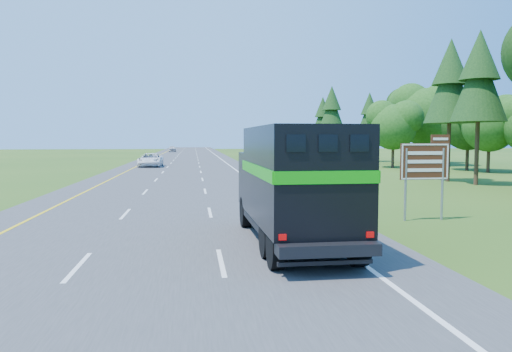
# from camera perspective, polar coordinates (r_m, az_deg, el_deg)

# --- Properties ---
(ground) EXTENTS (300.00, 300.00, 0.00)m
(ground) POSITION_cam_1_polar(r_m,az_deg,el_deg) (11.53, -12.77, -12.48)
(ground) COLOR #254B14
(ground) RESTS_ON ground
(road) EXTENTS (15.00, 260.00, 0.04)m
(road) POSITION_cam_1_polar(r_m,az_deg,el_deg) (61.08, -8.22, 1.18)
(road) COLOR #38383A
(road) RESTS_ON ground
(lane_markings) EXTENTS (11.15, 260.00, 0.01)m
(lane_markings) POSITION_cam_1_polar(r_m,az_deg,el_deg) (61.08, -8.22, 1.20)
(lane_markings) COLOR yellow
(lane_markings) RESTS_ON road
(tree_wall_right) EXTENTS (16.00, 100.00, 12.00)m
(tree_wall_right) POSITION_cam_1_polar(r_m,az_deg,el_deg) (48.02, 24.25, 7.14)
(tree_wall_right) COLOR #173C10
(tree_wall_right) RESTS_ON ground
(horse_truck) EXTENTS (2.73, 8.22, 3.61)m
(horse_truck) POSITION_cam_1_polar(r_m,az_deg,el_deg) (15.29, 4.33, -0.71)
(horse_truck) COLOR black
(horse_truck) RESTS_ON road
(white_suv) EXTENTS (2.67, 5.68, 1.57)m
(white_suv) POSITION_cam_1_polar(r_m,az_deg,el_deg) (59.22, -11.96, 1.81)
(white_suv) COLOR white
(white_suv) RESTS_ON road
(far_car) EXTENTS (2.00, 4.53, 1.51)m
(far_car) POSITION_cam_1_polar(r_m,az_deg,el_deg) (124.37, -9.55, 3.09)
(far_car) COLOR #B2B3BA
(far_car) RESTS_ON road
(exit_sign) EXTENTS (2.05, 0.10, 3.47)m
(exit_sign) POSITION_cam_1_polar(r_m,az_deg,el_deg) (21.14, 18.80, 1.21)
(exit_sign) COLOR gray
(exit_sign) RESTS_ON ground
(delineator) EXTENTS (0.09, 0.05, 1.13)m
(delineator) POSITION_cam_1_polar(r_m,az_deg,el_deg) (32.59, 7.78, -0.49)
(delineator) COLOR orange
(delineator) RESTS_ON ground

